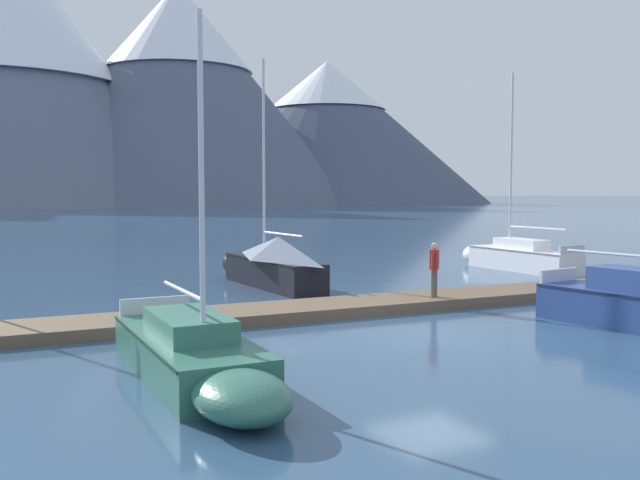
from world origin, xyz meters
The scene contains 9 objects.
ground_plane centered at (0.00, 0.00, 0.00)m, with size 700.00×700.00×0.00m, color #2D4C6B.
mountain_shoulder_ridge centered at (-1.70, 169.12, 35.15)m, with size 95.13×95.13×65.60m.
mountain_east_summit centered at (39.10, 162.98, 28.73)m, with size 89.36×89.36×55.33m.
mountain_rear_spur centered at (85.28, 170.55, 21.10)m, with size 94.59×94.59×41.08m.
dock centered at (0.00, 4.00, 0.15)m, with size 29.29×2.97×0.30m.
sailboat_second_berth centered at (-6.39, -1.57, 0.51)m, with size 1.86×6.93×6.75m.
sailboat_mid_dock_port centered at (-0.01, 10.15, 0.91)m, with size 1.81×7.50×8.50m.
sailboat_far_berth centered at (12.09, 10.25, 0.61)m, with size 1.63×6.76×8.88m.
person_on_dock centered at (2.71, 3.55, 1.26)m, with size 0.46×0.43×1.69m.
Camera 1 is at (-10.16, -14.15, 3.59)m, focal length 39.59 mm.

